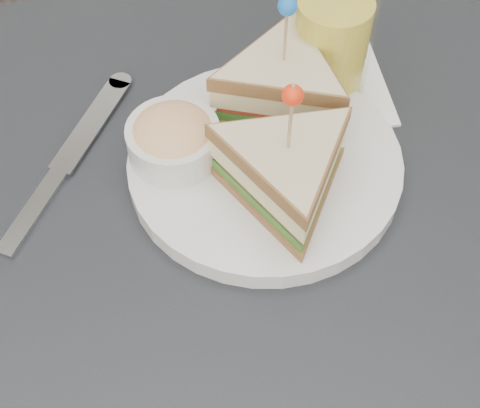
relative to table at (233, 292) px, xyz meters
name	(u,v)px	position (x,y,z in m)	size (l,w,h in m)	color
table	(233,292)	(0.00, 0.00, 0.00)	(0.80, 0.80, 0.75)	black
plate_meal	(269,136)	(0.06, 0.08, 0.12)	(0.33, 0.33, 0.15)	silver
cutlery_knife	(65,164)	(-0.12, 0.14, 0.08)	(0.16, 0.20, 0.01)	silver
drink_set	(332,33)	(0.15, 0.16, 0.15)	(0.15, 0.15, 0.16)	white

